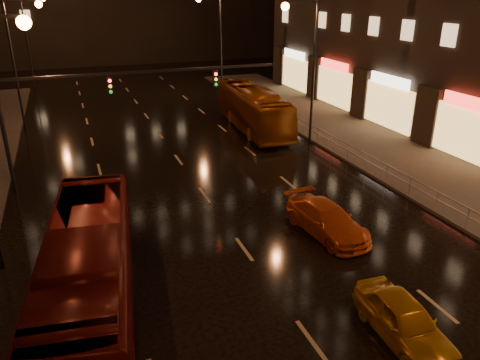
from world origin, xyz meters
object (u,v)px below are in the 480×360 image
object	(u,v)px
taxi_far	(327,220)
bus_curb	(253,109)
bus_red	(89,272)
taxi_near	(404,320)

from	to	relation	value
taxi_far	bus_curb	bearing A→B (deg)	72.18
bus_curb	taxi_far	xyz separation A→B (m)	(-3.27, -17.04, -0.92)
bus_red	bus_curb	size ratio (longest dim) A/B	1.00
bus_curb	taxi_far	bearing A→B (deg)	-96.96
bus_red	bus_curb	distance (m)	23.49
bus_red	taxi_far	world-z (taller)	bus_red
taxi_near	taxi_far	world-z (taller)	taxi_near
bus_red	bus_curb	xyz separation A→B (m)	(13.62, 19.14, 0.01)
bus_curb	taxi_near	distance (m)	24.37
taxi_near	taxi_far	distance (m)	7.01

